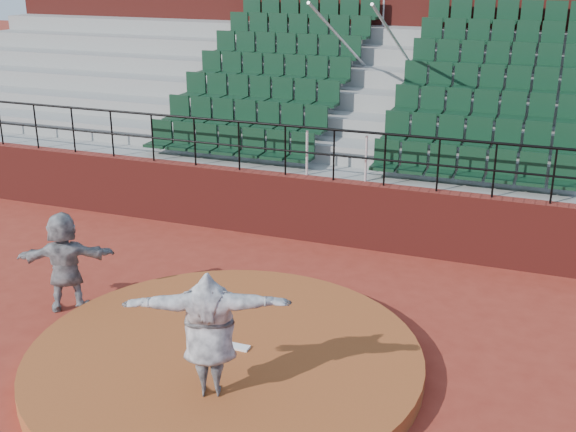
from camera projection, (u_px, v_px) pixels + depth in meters
name	position (u px, v px, depth m)	size (l,w,h in m)	color
ground	(225.00, 367.00, 10.08)	(90.00, 90.00, 0.00)	maroon
pitchers_mound	(225.00, 359.00, 10.04)	(5.50, 5.50, 0.25)	#954921
pitching_rubber	(229.00, 345.00, 10.12)	(0.60, 0.15, 0.03)	white
boundary_wall	(333.00, 211.00, 14.26)	(24.00, 0.30, 1.30)	maroon
wall_railing	(334.00, 144.00, 13.79)	(24.04, 0.05, 1.03)	black
seating_deck	(379.00, 132.00, 17.19)	(24.00, 5.97, 4.63)	gray
press_box_facade	(417.00, 27.00, 19.96)	(24.00, 3.00, 7.10)	maroon
pitcher	(209.00, 334.00, 8.79)	(2.02, 0.55, 1.65)	black
fielder	(65.00, 262.00, 11.48)	(1.53, 0.49, 1.65)	black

